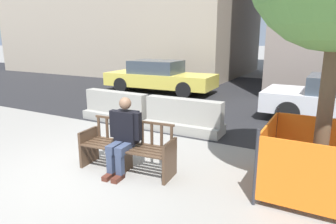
% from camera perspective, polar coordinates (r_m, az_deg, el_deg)
% --- Properties ---
extents(ground_plane, '(200.00, 200.00, 0.00)m').
position_cam_1_polar(ground_plane, '(5.45, -16.50, -11.56)').
color(ground_plane, gray).
extents(street_asphalt, '(120.00, 12.00, 0.01)m').
position_cam_1_polar(street_asphalt, '(12.82, 12.07, 3.26)').
color(street_asphalt, black).
rests_on(street_asphalt, ground).
extents(street_bench, '(1.73, 0.67, 0.88)m').
position_cam_1_polar(street_bench, '(5.34, -7.73, -7.00)').
color(street_bench, '#473323').
rests_on(street_bench, ground).
extents(seated_person, '(0.59, 0.75, 1.31)m').
position_cam_1_polar(seated_person, '(5.21, -8.44, -4.13)').
color(seated_person, black).
rests_on(seated_person, ground).
extents(jersey_barrier_centre, '(2.01, 0.71, 0.84)m').
position_cam_1_polar(jersey_barrier_centre, '(7.50, 3.01, -1.23)').
color(jersey_barrier_centre, gray).
rests_on(jersey_barrier_centre, ground).
extents(jersey_barrier_left, '(2.03, 0.76, 0.84)m').
position_cam_1_polar(jersey_barrier_left, '(8.63, -9.83, 0.59)').
color(jersey_barrier_left, gray).
rests_on(jersey_barrier_left, ground).
extents(construction_fence, '(1.53, 1.53, 1.11)m').
position_cam_1_polar(construction_fence, '(4.96, 26.80, -8.09)').
color(construction_fence, '#2D2D33').
rests_on(construction_fence, ground).
extents(car_taxi_near, '(4.87, 2.09, 1.36)m').
position_cam_1_polar(car_taxi_near, '(13.17, -1.69, 6.76)').
color(car_taxi_near, '#DBC64C').
rests_on(car_taxi_near, ground).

